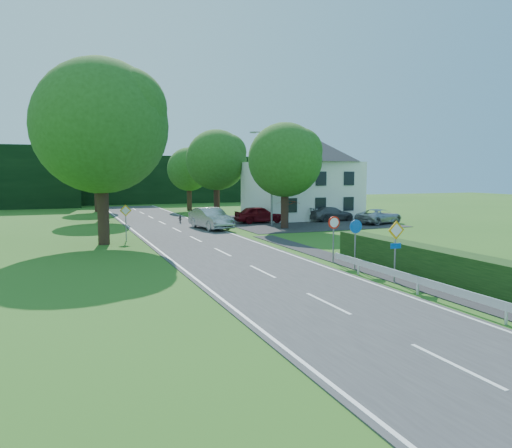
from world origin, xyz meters
name	(u,v)px	position (x,y,z in m)	size (l,w,h in m)	color
ground	(454,367)	(0.00, 0.00, 0.00)	(160.00, 160.00, 0.00)	#2D5E1B
road	(213,248)	(0.00, 20.00, 0.02)	(7.00, 80.00, 0.04)	#343436
parking_pad	(296,221)	(12.00, 33.00, 0.02)	(14.00, 16.00, 0.04)	black
line_edge_left	(159,250)	(-3.25, 20.00, 0.04)	(0.12, 80.00, 0.01)	white
line_edge_right	(262,244)	(3.25, 20.00, 0.04)	(0.12, 80.00, 0.01)	white
line_centre	(213,247)	(0.00, 20.00, 0.04)	(0.12, 80.00, 0.01)	white
tree_main	(101,152)	(-6.00, 24.00, 5.82)	(9.40, 9.40, 11.64)	#264F17
tree_left_far	(100,175)	(-5.00, 40.00, 4.29)	(7.00, 7.00, 8.58)	#264F17
tree_right_far	(217,173)	(7.00, 42.00, 4.54)	(7.40, 7.40, 9.09)	#264F17
tree_left_back	(96,177)	(-4.50, 52.00, 4.04)	(6.60, 6.60, 8.07)	#264F17
tree_right_back	(189,179)	(6.00, 50.00, 3.78)	(6.20, 6.20, 7.56)	#264F17
tree_right_mid	(285,176)	(8.50, 28.00, 4.29)	(7.00, 7.00, 8.58)	#264F17
treeline_right	(177,180)	(8.00, 66.00, 3.50)	(30.00, 5.00, 7.00)	black
house_white	(301,174)	(14.00, 36.00, 4.41)	(10.60, 8.40, 8.60)	white
streetlight	(270,174)	(8.06, 30.00, 4.46)	(2.03, 0.18, 8.00)	gray
sign_priority_right	(396,240)	(4.30, 7.98, 1.80)	(0.78, 0.09, 2.59)	gray
sign_roundabout	(356,234)	(4.30, 10.98, 1.67)	(0.64, 0.08, 2.37)	gray
sign_speed_limit	(334,228)	(4.30, 12.97, 1.77)	(0.64, 0.11, 2.37)	gray
sign_priority_left	(126,216)	(-4.50, 24.98, 1.72)	(0.78, 0.09, 2.44)	gray
moving_car	(211,218)	(2.70, 29.61, 0.89)	(1.79, 5.13, 1.69)	#A6A6AA
motorcycle	(180,218)	(1.57, 35.59, 0.49)	(0.59, 1.70, 0.89)	black
parked_car_red	(259,214)	(8.16, 32.76, 0.80)	(1.79, 4.44, 1.51)	maroon
parked_car_silver_a	(266,211)	(10.64, 37.00, 0.72)	(1.43, 4.11, 1.35)	#A4A3A7
parked_car_grey	(331,214)	(15.14, 32.00, 0.70)	(1.85, 4.54, 1.32)	#545359
parked_car_silver_b	(379,216)	(17.83, 28.19, 0.69)	(2.16, 4.69, 1.30)	#B2B1B8
parasol	(288,211)	(10.60, 31.86, 1.09)	(2.30, 2.34, 2.11)	red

